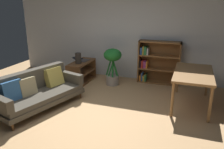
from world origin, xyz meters
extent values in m
plane|color=tan|center=(0.00, 0.00, 0.00)|extent=(8.16, 8.16, 0.00)
cube|color=silver|center=(0.00, 2.70, 1.35)|extent=(6.80, 0.10, 2.70)
cylinder|color=brown|center=(-0.51, 0.80, 0.07)|extent=(0.04, 0.04, 0.14)
cylinder|color=brown|center=(-1.00, -0.86, 0.07)|extent=(0.04, 0.04, 0.14)
cylinder|color=brown|center=(-1.16, 1.00, 0.07)|extent=(0.04, 0.04, 0.14)
cube|color=#474238|center=(-1.08, 0.07, 0.19)|extent=(1.30, 2.05, 0.10)
cube|color=#474238|center=(-1.08, 0.07, 0.29)|extent=(1.25, 1.96, 0.10)
cube|color=#474238|center=(-1.38, 0.15, 0.56)|extent=(0.69, 1.80, 0.44)
cube|color=#474238|center=(-0.83, 0.91, 0.46)|extent=(0.77, 0.35, 0.23)
cube|color=#336093|center=(-1.37, -0.39, 0.52)|extent=(0.30, 0.44, 0.41)
cube|color=tan|center=(-1.27, -0.08, 0.51)|extent=(0.31, 0.41, 0.38)
cube|color=tan|center=(-1.07, 0.61, 0.53)|extent=(0.37, 0.47, 0.44)
cube|color=brown|center=(-0.99, 2.34, 0.29)|extent=(0.42, 0.04, 0.59)
cube|color=brown|center=(-0.99, 1.34, 0.29)|extent=(0.42, 0.04, 0.59)
cube|color=brown|center=(-0.99, 1.84, 0.29)|extent=(0.42, 0.99, 0.04)
cube|color=brown|center=(-0.99, 1.84, 0.57)|extent=(0.42, 1.03, 0.04)
cube|color=brown|center=(-0.99, 1.84, 0.02)|extent=(0.42, 0.99, 0.04)
cube|color=#333338|center=(-0.97, 1.96, 0.60)|extent=(0.24, 0.31, 0.02)
cube|color=black|center=(-1.17, 1.98, 0.64)|extent=(0.22, 0.30, 0.08)
cylinder|color=#2D2823|center=(-0.98, 1.66, 0.73)|extent=(0.17, 0.17, 0.28)
cylinder|color=slate|center=(-0.98, 1.66, 0.79)|extent=(0.09, 0.09, 0.01)
cylinder|color=#9E9389|center=(-0.11, 1.94, 0.13)|extent=(0.35, 0.35, 0.26)
cylinder|color=#1E6B28|center=(-0.04, 1.93, 0.48)|extent=(0.19, 0.06, 0.47)
cylinder|color=#1E6B28|center=(-0.07, 2.00, 0.47)|extent=(0.11, 0.16, 0.44)
cylinder|color=#1E6B28|center=(-0.14, 2.04, 0.53)|extent=(0.09, 0.23, 0.56)
cylinder|color=#1E6B28|center=(-0.19, 1.92, 0.56)|extent=(0.20, 0.08, 0.62)
cylinder|color=#1E6B28|center=(-0.15, 1.88, 0.42)|extent=(0.11, 0.15, 0.34)
cylinder|color=#1E6B28|center=(-0.08, 1.86, 0.48)|extent=(0.10, 0.20, 0.45)
ellipsoid|color=#1E6B28|center=(-0.11, 1.94, 0.83)|extent=(0.48, 0.48, 0.33)
cylinder|color=olive|center=(1.59, 1.95, 0.36)|extent=(0.06, 0.06, 0.71)
cylinder|color=olive|center=(1.59, 0.59, 0.36)|extent=(0.06, 0.06, 0.71)
cylinder|color=olive|center=(2.28, 1.95, 0.36)|extent=(0.06, 0.06, 0.71)
cylinder|color=olive|center=(2.28, 0.59, 0.36)|extent=(0.06, 0.06, 0.71)
cube|color=olive|center=(1.93, 1.27, 0.74)|extent=(0.78, 1.46, 0.05)
cube|color=brown|center=(0.49, 2.48, 0.58)|extent=(0.04, 0.31, 1.17)
cube|color=brown|center=(1.58, 2.48, 0.58)|extent=(0.04, 0.31, 1.17)
cube|color=brown|center=(1.04, 2.48, 1.15)|extent=(1.12, 0.31, 0.04)
cube|color=brown|center=(1.04, 2.48, 0.02)|extent=(1.12, 0.31, 0.04)
cube|color=brown|center=(1.04, 2.62, 0.58)|extent=(1.09, 0.04, 1.17)
cube|color=brown|center=(1.04, 2.48, 0.40)|extent=(1.09, 0.30, 0.04)
cube|color=brown|center=(1.04, 2.48, 0.77)|extent=(1.09, 0.30, 0.04)
cube|color=orange|center=(0.55, 2.46, 0.11)|extent=(0.04, 0.19, 0.15)
cube|color=#2D5199|center=(0.61, 2.46, 0.15)|extent=(0.04, 0.21, 0.23)
cube|color=gold|center=(0.66, 2.47, 0.11)|extent=(0.05, 0.25, 0.15)
cube|color=#337F47|center=(0.71, 2.47, 0.13)|extent=(0.04, 0.26, 0.18)
cube|color=black|center=(0.55, 2.46, 0.51)|extent=(0.03, 0.21, 0.20)
cube|color=red|center=(0.60, 2.47, 0.51)|extent=(0.05, 0.26, 0.19)
cube|color=#993884|center=(0.67, 2.46, 0.51)|extent=(0.07, 0.22, 0.19)
cube|color=orange|center=(0.72, 2.46, 0.51)|extent=(0.04, 0.19, 0.19)
cube|color=#2D5199|center=(0.56, 2.47, 0.88)|extent=(0.05, 0.26, 0.19)
cube|color=gold|center=(0.61, 2.45, 0.90)|extent=(0.03, 0.19, 0.23)
cube|color=#337F47|center=(0.67, 2.47, 0.90)|extent=(0.06, 0.26, 0.22)
cube|color=silver|center=(0.73, 2.46, 0.88)|extent=(0.04, 0.23, 0.18)
camera|label=1|loc=(1.84, -3.64, 2.20)|focal=36.77mm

